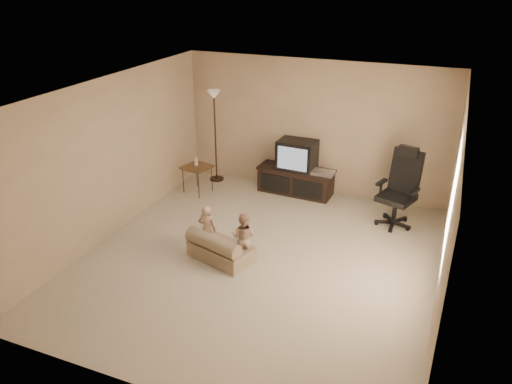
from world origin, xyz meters
TOP-DOWN VIEW (x-y plane):
  - floor at (0.00, 0.00)m, footprint 5.50×5.50m
  - room_shell at (0.00, 0.00)m, footprint 5.50×5.50m
  - tv_stand at (-0.23, 2.49)m, footprint 1.48×0.61m
  - office_chair at (1.72, 1.92)m, footprint 0.78×0.80m
  - side_table at (-1.98, 1.81)m, footprint 0.58×0.58m
  - floor_lamp at (-1.92, 2.50)m, footprint 0.28×0.28m
  - child_sofa at (-0.53, -0.24)m, footprint 1.04×0.77m
  - toddler_left at (-0.79, -0.09)m, footprint 0.29×0.22m
  - toddler_right at (-0.20, -0.10)m, footprint 0.38×0.22m

SIDE VIEW (x-z plane):
  - floor at x=0.00m, z-range 0.00..0.00m
  - child_sofa at x=-0.53m, z-range -0.04..0.42m
  - toddler_right at x=-0.20m, z-range 0.00..0.77m
  - toddler_left at x=-0.79m, z-range 0.00..0.78m
  - tv_stand at x=-0.23m, z-range -0.09..0.95m
  - office_chair at x=1.72m, z-range -0.19..1.15m
  - side_table at x=-1.98m, z-range 0.16..0.88m
  - floor_lamp at x=-1.92m, z-range 0.42..2.25m
  - room_shell at x=0.00m, z-range -1.23..4.27m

